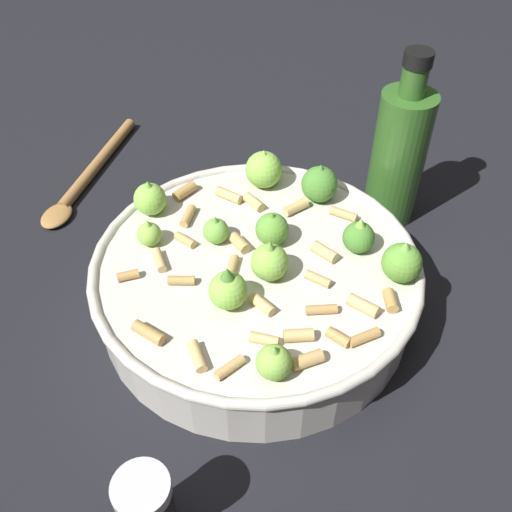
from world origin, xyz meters
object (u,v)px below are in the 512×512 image
Objects in this scene: cooking_pan at (257,278)px; olive_oil_bottle at (399,155)px; wooden_spoon at (88,176)px; pepper_shaker at (148,509)px.

olive_oil_bottle is at bearing -84.13° from cooking_pan.
olive_oil_bottle is (0.02, -0.23, 0.05)m from cooking_pan.
cooking_pan is 1.56× the size of olive_oil_bottle.
olive_oil_bottle reaches higher than wooden_spoon.
cooking_pan is at bearing -55.48° from pepper_shaker.
pepper_shaker is 0.48m from olive_oil_bottle.
olive_oil_bottle is 0.43m from wooden_spoon.
olive_oil_bottle reaches higher than pepper_shaker.
wooden_spoon is at bearing 9.53° from cooking_pan.
cooking_pan is at bearing -170.47° from wooden_spoon.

